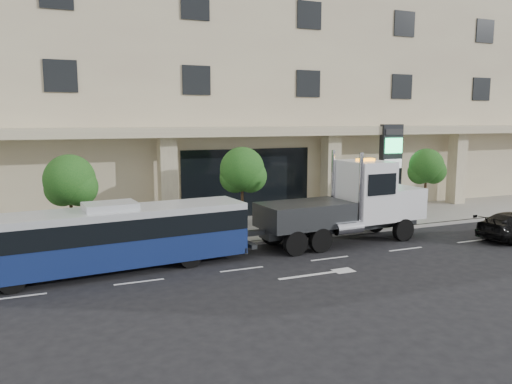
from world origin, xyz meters
The scene contains 10 objects.
ground centered at (0.00, 0.00, 0.00)m, with size 120.00×120.00×0.00m, color black.
sidewalk centered at (0.00, 5.00, 0.07)m, with size 120.00×6.00×0.15m, color gray.
curb centered at (0.00, 2.00, 0.07)m, with size 120.00×0.30×0.15m, color gray.
convention_center centered at (0.00, 15.42, 9.97)m, with size 60.00×17.60×20.00m.
tree_left centered at (-9.97, 3.59, 3.11)m, with size 2.27×2.20×4.22m.
tree_mid centered at (-1.97, 3.59, 3.26)m, with size 2.28×2.20×4.38m.
tree_right centered at (9.53, 3.59, 3.04)m, with size 2.10×2.00×4.04m.
city_bus centered at (-8.73, 0.21, 1.38)m, with size 10.85×3.22×2.71m.
tow_truck centered at (2.43, 0.75, 1.80)m, with size 9.64×2.85×4.38m.
signage_pylon centered at (8.33, 5.39, 2.91)m, with size 1.38×0.59×5.42m.
Camera 1 is at (-10.82, -19.23, 5.84)m, focal length 35.00 mm.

